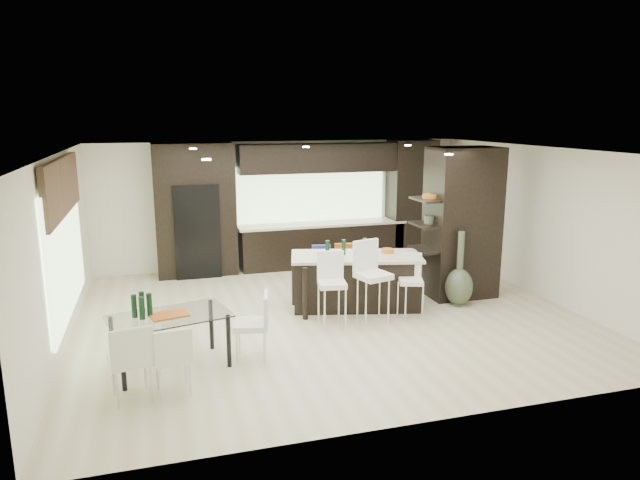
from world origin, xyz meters
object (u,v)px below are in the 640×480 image
object	(u,v)px
chair_far	(131,364)
stool_mid	(373,290)
kitchen_island	(356,281)
chair_near	(173,362)
stool_left	(332,297)
bench	(339,277)
stool_right	(410,292)
chair_end	(251,329)
floor_vase	(460,269)
dining_table	(171,342)

from	to	relation	value
chair_far	stool_mid	bearing A→B (deg)	13.16
kitchen_island	chair_far	distance (m)	4.33
stool_mid	chair_near	xyz separation A→B (m)	(-3.14, -1.56, -0.13)
chair_far	stool_left	bearing A→B (deg)	18.18
bench	stool_right	bearing A→B (deg)	-62.71
stool_right	chair_end	size ratio (longest dim) A/B	1.00
kitchen_island	floor_vase	size ratio (longest dim) A/B	1.67
bench	floor_vase	xyz separation A→B (m)	(1.71, -1.45, 0.41)
stool_mid	dining_table	world-z (taller)	stool_mid
chair_near	chair_end	xyz separation A→B (m)	(1.06, 0.71, 0.03)
stool_left	chair_end	xyz separation A→B (m)	(-1.42, -0.87, -0.05)
stool_left	stool_mid	distance (m)	0.68
chair_near	chair_far	world-z (taller)	chair_far
chair_far	chair_end	world-z (taller)	chair_far
bench	floor_vase	size ratio (longest dim) A/B	0.99
bench	floor_vase	world-z (taller)	floor_vase
bench	chair_near	bearing A→B (deg)	-125.72
bench	chair_end	size ratio (longest dim) A/B	1.54
stool_left	chair_far	size ratio (longest dim) A/B	1.08
chair_near	chair_far	distance (m)	0.47
kitchen_island	chair_near	distance (m)	3.93
chair_near	dining_table	bearing A→B (deg)	85.12
chair_near	stool_right	bearing A→B (deg)	17.94
dining_table	chair_far	world-z (taller)	chair_far
kitchen_island	bench	distance (m)	1.04
kitchen_island	floor_vase	bearing A→B (deg)	-0.09
kitchen_island	stool_left	bearing A→B (deg)	-116.84
kitchen_island	chair_near	bearing A→B (deg)	-129.13
dining_table	chair_near	world-z (taller)	chair_near
bench	chair_far	distance (m)	4.99
kitchen_island	dining_table	bearing A→B (deg)	-138.39
stool_mid	chair_far	xyz separation A→B (m)	(-3.61, -1.58, -0.09)
stool_left	floor_vase	xyz separation A→B (m)	(2.42, 0.34, 0.18)
stool_mid	chair_end	world-z (taller)	stool_mid
floor_vase	chair_near	xyz separation A→B (m)	(-4.89, -1.93, -0.26)
stool_left	bench	world-z (taller)	stool_left
kitchen_island	stool_right	xyz separation A→B (m)	(0.67, -0.76, -0.03)
stool_right	floor_vase	xyz separation A→B (m)	(1.07, 0.32, 0.23)
floor_vase	dining_table	world-z (taller)	floor_vase
kitchen_island	bench	size ratio (longest dim) A/B	1.69
dining_table	chair_end	bearing A→B (deg)	-13.49
stool_right	floor_vase	world-z (taller)	floor_vase
floor_vase	dining_table	xyz separation A→B (m)	(-4.89, -1.21, -0.30)
stool_left	floor_vase	size ratio (longest dim) A/B	0.72
floor_vase	stool_left	bearing A→B (deg)	-171.91
kitchen_island	stool_left	size ratio (longest dim) A/B	2.32
chair_near	chair_end	distance (m)	1.28
stool_right	bench	world-z (taller)	stool_right
stool_left	stool_mid	xyz separation A→B (m)	(0.67, -0.03, 0.06)
stool_left	stool_right	bearing A→B (deg)	9.44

